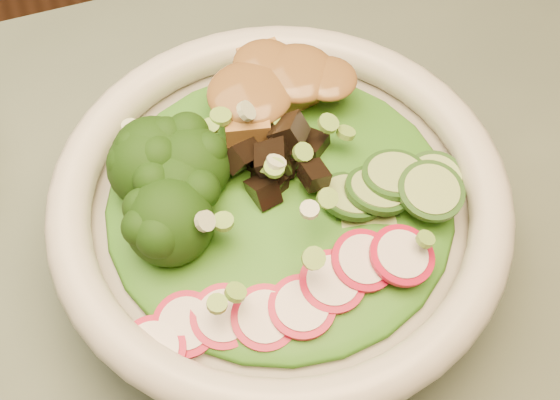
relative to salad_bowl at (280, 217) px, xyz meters
name	(u,v)px	position (x,y,z in m)	size (l,w,h in m)	color
salad_bowl	(280,217)	(0.00, 0.00, 0.00)	(0.30, 0.30, 0.08)	beige
lettuce_bed	(280,199)	(0.00, 0.00, 0.02)	(0.23, 0.23, 0.03)	#1F6314
broccoli_florets	(169,196)	(-0.07, 0.01, 0.04)	(0.09, 0.08, 0.05)	black
radish_slices	(298,298)	(-0.01, -0.07, 0.03)	(0.12, 0.04, 0.02)	#A50C2A
cucumber_slices	(394,180)	(0.07, -0.02, 0.04)	(0.08, 0.08, 0.04)	#8AA75D
mushroom_heap	(278,168)	(0.00, 0.01, 0.04)	(0.08, 0.08, 0.04)	black
tofu_cubes	(272,102)	(0.02, 0.07, 0.04)	(0.10, 0.07, 0.04)	#A27536
peanut_sauce	(272,88)	(0.02, 0.07, 0.05)	(0.08, 0.06, 0.02)	brown
scallion_garnish	(280,175)	(0.00, 0.00, 0.05)	(0.21, 0.21, 0.03)	#699C37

